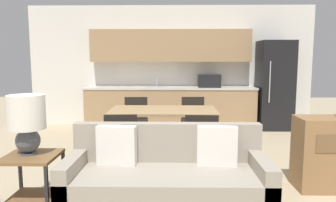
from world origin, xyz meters
The scene contains 11 objects.
wall_back centered at (-0.01, 4.63, 1.35)m, with size 6.40×0.07×2.70m.
kitchen_counter centered at (0.01, 4.33, 0.84)m, with size 3.72×0.65×2.15m.
refrigerator centered at (2.26, 4.23, 0.95)m, with size 0.70×0.74×1.90m.
dining_table centered at (-0.07, 1.91, 0.71)m, with size 1.57×0.87×0.77m.
couch centered at (0.02, 0.25, 0.34)m, with size 1.95×0.80×0.85m.
side_table centered at (-1.34, 0.26, 0.38)m, with size 0.51×0.51×0.56m.
table_lamp centered at (-1.37, 0.28, 0.92)m, with size 0.36×0.36×0.60m.
dining_chair_near_right centered at (0.43, 1.10, 0.49)m, with size 0.45×0.45×0.85m.
dining_chair_near_left centered at (-0.57, 1.12, 0.49)m, with size 0.45×0.45×0.85m.
dining_chair_far_right centered at (0.43, 2.72, 0.49)m, with size 0.45×0.45×0.85m.
dining_chair_far_left centered at (-0.58, 2.68, 0.49)m, with size 0.44×0.44×0.85m.
Camera 1 is at (0.09, -2.88, 1.52)m, focal length 35.00 mm.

